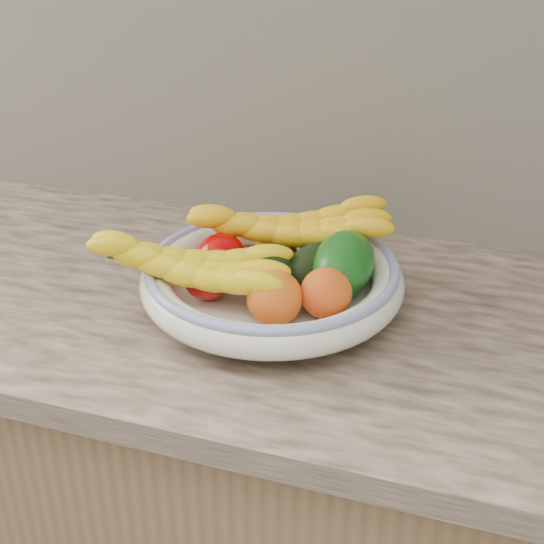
{
  "coord_description": "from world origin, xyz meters",
  "views": [
    {
      "loc": [
        0.31,
        0.73,
        1.49
      ],
      "look_at": [
        0.0,
        1.66,
        0.96
      ],
      "focal_mm": 50.0,
      "sensor_mm": 36.0,
      "label": 1
    }
  ],
  "objects_px": {
    "fruit_bowl": "(272,279)",
    "banana_bunch_back": "(289,233)",
    "green_mango": "(343,265)",
    "banana_bunch_front": "(189,270)"
  },
  "relations": [
    {
      "from": "fruit_bowl",
      "to": "banana_bunch_front",
      "type": "relative_size",
      "value": 1.27
    },
    {
      "from": "fruit_bowl",
      "to": "banana_bunch_front",
      "type": "distance_m",
      "value": 0.13
    },
    {
      "from": "fruit_bowl",
      "to": "banana_bunch_back",
      "type": "height_order",
      "value": "banana_bunch_back"
    },
    {
      "from": "fruit_bowl",
      "to": "banana_bunch_back",
      "type": "bearing_deg",
      "value": 89.33
    },
    {
      "from": "fruit_bowl",
      "to": "banana_bunch_back",
      "type": "xyz_separation_m",
      "value": [
        0.0,
        0.08,
        0.04
      ]
    },
    {
      "from": "green_mango",
      "to": "banana_bunch_back",
      "type": "relative_size",
      "value": 0.42
    },
    {
      "from": "fruit_bowl",
      "to": "banana_bunch_back",
      "type": "distance_m",
      "value": 0.09
    },
    {
      "from": "banana_bunch_back",
      "to": "banana_bunch_front",
      "type": "xyz_separation_m",
      "value": [
        -0.1,
        -0.15,
        -0.01
      ]
    },
    {
      "from": "banana_bunch_back",
      "to": "banana_bunch_front",
      "type": "bearing_deg",
      "value": -141.96
    },
    {
      "from": "fruit_bowl",
      "to": "green_mango",
      "type": "relative_size",
      "value": 2.84
    }
  ]
}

